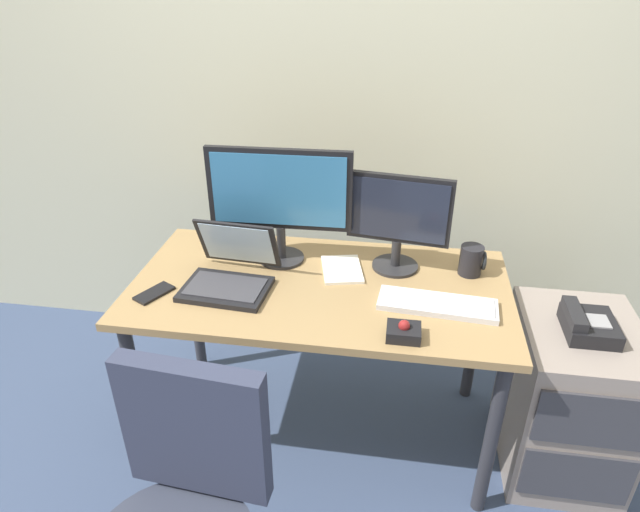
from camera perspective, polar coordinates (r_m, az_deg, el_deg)
ground_plane at (r=2.53m, az=0.00°, el=-17.11°), size 8.00×8.00×0.00m
back_wall at (r=2.50m, az=2.65°, el=19.24°), size 6.00×0.10×2.80m
desk at (r=2.11m, az=0.00°, el=-4.82°), size 1.41×0.73×0.73m
file_cabinet at (r=2.38m, az=24.12°, el=-13.22°), size 0.42×0.53×0.64m
desk_phone at (r=2.16m, az=25.90°, el=-6.37°), size 0.17×0.20×0.09m
monitor_main at (r=2.11m, az=-4.22°, el=6.18°), size 0.55×0.18×0.46m
monitor_side at (r=2.09m, az=8.12°, el=3.95°), size 0.39×0.18×0.38m
keyboard at (r=1.97m, az=12.02°, el=-4.86°), size 0.42×0.17×0.03m
laptop at (r=2.07m, az=-9.26°, el=-1.62°), size 0.33×0.33×0.23m
trackball_mouse at (r=1.80m, az=8.63°, el=-7.71°), size 0.11×0.09×0.07m
coffee_mug at (r=2.18m, az=15.40°, el=-0.44°), size 0.10×0.09×0.12m
paper_notepad at (r=2.15m, az=2.29°, el=-1.39°), size 0.19×0.24×0.01m
cell_phone at (r=2.09m, az=-16.75°, el=-3.69°), size 0.13×0.16×0.01m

